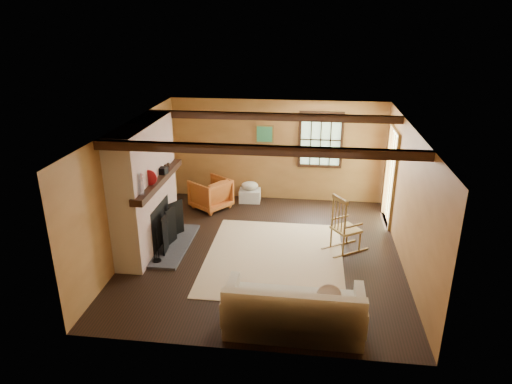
# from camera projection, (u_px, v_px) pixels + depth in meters

# --- Properties ---
(ground) EXTENTS (5.50, 5.50, 0.00)m
(ground) POSITION_uv_depth(u_px,v_px,m) (265.00, 251.00, 8.64)
(ground) COLOR black
(ground) RESTS_ON ground
(room_envelope) EXTENTS (5.02, 5.52, 2.44)m
(room_envelope) POSITION_uv_depth(u_px,v_px,m) (279.00, 166.00, 8.26)
(room_envelope) COLOR #AA753C
(room_envelope) RESTS_ON ground
(fireplace) EXTENTS (1.02, 2.30, 2.40)m
(fireplace) POSITION_uv_depth(u_px,v_px,m) (146.00, 192.00, 8.49)
(fireplace) COLOR #AB4742
(fireplace) RESTS_ON ground
(rug) EXTENTS (2.50, 3.00, 0.01)m
(rug) POSITION_uv_depth(u_px,v_px,m) (274.00, 257.00, 8.43)
(rug) COLOR beige
(rug) RESTS_ON ground
(rocking_chair) EXTENTS (0.90, 0.80, 1.12)m
(rocking_chair) POSITION_uv_depth(u_px,v_px,m) (344.00, 228.00, 8.53)
(rocking_chair) COLOR tan
(rocking_chair) RESTS_ON ground
(sofa) EXTENTS (1.96, 0.89, 0.79)m
(sofa) POSITION_uv_depth(u_px,v_px,m) (294.00, 313.00, 6.38)
(sofa) COLOR white
(sofa) RESTS_ON ground
(firewood_pile) EXTENTS (0.63, 0.11, 0.23)m
(firewood_pile) POSITION_uv_depth(u_px,v_px,m) (201.00, 194.00, 11.14)
(firewood_pile) COLOR brown
(firewood_pile) RESTS_ON ground
(laundry_basket) EXTENTS (0.52, 0.41, 0.30)m
(laundry_basket) POSITION_uv_depth(u_px,v_px,m) (250.00, 195.00, 10.93)
(laundry_basket) COLOR white
(laundry_basket) RESTS_ON ground
(basket_pillow) EXTENTS (0.47, 0.41, 0.20)m
(basket_pillow) POSITION_uv_depth(u_px,v_px,m) (250.00, 186.00, 10.84)
(basket_pillow) COLOR white
(basket_pillow) RESTS_ON laundry_basket
(armchair) EXTENTS (1.08, 1.08, 0.71)m
(armchair) POSITION_uv_depth(u_px,v_px,m) (211.00, 194.00, 10.47)
(armchair) COLOR #BF6026
(armchair) RESTS_ON ground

